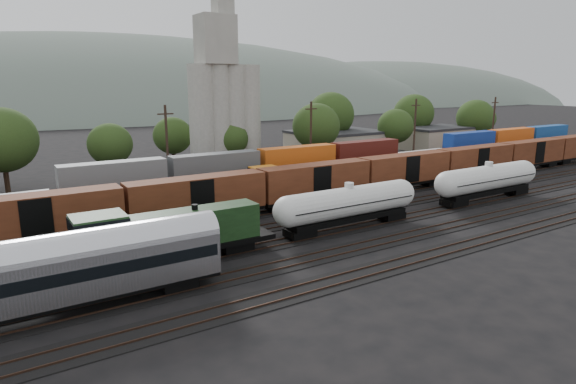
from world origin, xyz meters
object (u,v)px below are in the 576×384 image
tank_car_a (349,204)px  grain_silo (224,104)px  green_locomotive (158,236)px  passenger_coach (37,274)px  orange_locomotive (293,180)px

tank_car_a → grain_silo: 42.23m
green_locomotive → tank_car_a: size_ratio=1.03×
passenger_coach → orange_locomotive: passenger_coach is taller
green_locomotive → passenger_coach: 10.54m
grain_silo → green_locomotive: bearing=-121.8°
green_locomotive → grain_silo: (25.37, 41.00, 8.51)m
green_locomotive → passenger_coach: size_ratio=0.78×
passenger_coach → green_locomotive: bearing=28.4°
orange_locomotive → grain_silo: size_ratio=0.59×
tank_car_a → orange_locomotive: bearing=78.9°
grain_silo → tank_car_a: bearing=-97.7°
passenger_coach → orange_locomotive: bearing=32.0°
green_locomotive → passenger_coach: bearing=-151.6°
passenger_coach → orange_locomotive: 37.79m
passenger_coach → orange_locomotive: size_ratio=1.39×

